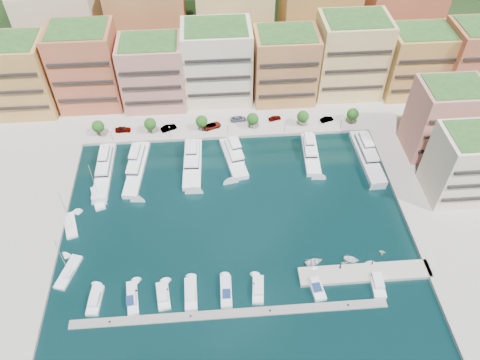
{
  "coord_description": "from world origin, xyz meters",
  "views": [
    {
      "loc": [
        -4.75,
        -81.3,
        97.39
      ],
      "look_at": [
        1.93,
        6.06,
        6.0
      ],
      "focal_mm": 35.0,
      "sensor_mm": 36.0,
      "label": 1
    }
  ],
  "objects_px": {
    "car_3": "(238,119)",
    "yacht_5": "(310,152)",
    "yacht_1": "(137,166)",
    "tender_0": "(314,262)",
    "person_0": "(340,267)",
    "tree_3": "(253,119)",
    "cruiser_3": "(191,294)",
    "sailboat_0": "(69,273)",
    "tree_0": "(98,126)",
    "cruiser_7": "(316,286)",
    "cruiser_5": "(258,290)",
    "sailboat_2": "(98,198)",
    "lamppost_3": "(285,124)",
    "cruiser_4": "(226,292)",
    "lamppost_2": "(228,127)",
    "sailboat_1": "(71,226)",
    "yacht_6": "(367,154)",
    "lamppost_0": "(111,133)",
    "lamppost_1": "(170,130)",
    "tree_5": "(353,114)",
    "tree_4": "(303,116)",
    "cruiser_1": "(132,298)",
    "lamppost_4": "(342,121)",
    "tender_3": "(382,252)",
    "yacht_2": "(193,161)",
    "car_4": "(275,118)",
    "tree_1": "(150,124)",
    "cruiser_0": "(95,301)",
    "car_2": "(212,126)",
    "cruiser_9": "(377,282)",
    "tree_2": "(202,121)",
    "car_1": "(169,128)",
    "person_1": "(372,262)",
    "cruiser_2": "(163,296)",
    "tender_2": "(351,259)",
    "tender_1": "(344,263)",
    "car_5": "(327,119)"
  },
  "relations": [
    {
      "from": "tree_1",
      "to": "lamppost_2",
      "type": "height_order",
      "value": "tree_1"
    },
    {
      "from": "tree_4",
      "to": "lamppost_4",
      "type": "distance_m",
      "value": 12.25
    },
    {
      "from": "yacht_1",
      "to": "tender_0",
      "type": "xyz_separation_m",
      "value": [
        45.83,
        -36.59,
        -0.63
      ]
    },
    {
      "from": "tree_4",
      "to": "yacht_2",
      "type": "height_order",
      "value": "tree_4"
    },
    {
      "from": "car_4",
      "to": "person_0",
      "type": "xyz_separation_m",
      "value": [
        8.42,
        -57.88,
        0.23
      ]
    },
    {
      "from": "tender_0",
      "to": "tender_3",
      "type": "relative_size",
      "value": 2.57
    },
    {
      "from": "lamppost_1",
      "to": "tree_4",
      "type": "bearing_deg",
      "value": 3.13
    },
    {
      "from": "lamppost_0",
      "to": "cruiser_7",
      "type": "relative_size",
      "value": 0.51
    },
    {
      "from": "yacht_2",
      "to": "cruiser_1",
      "type": "relative_size",
      "value": 2.32
    },
    {
      "from": "cruiser_5",
      "to": "sailboat_2",
      "type": "distance_m",
      "value": 52.29
    },
    {
      "from": "tree_1",
      "to": "tree_5",
      "type": "distance_m",
      "value": 64.0
    },
    {
      "from": "lamppost_3",
      "to": "cruiser_1",
      "type": "distance_m",
      "value": 70.75
    },
    {
      "from": "tree_0",
      "to": "cruiser_7",
      "type": "relative_size",
      "value": 0.69
    },
    {
      "from": "tree_4",
      "to": "lamppost_4",
      "type": "height_order",
      "value": "tree_4"
    },
    {
      "from": "tree_4",
      "to": "lamppost_1",
      "type": "relative_size",
      "value": 1.35
    },
    {
      "from": "cruiser_1",
      "to": "cruiser_3",
      "type": "xyz_separation_m",
      "value": [
        13.45,
        0.02,
        -0.02
      ]
    },
    {
      "from": "person_0",
      "to": "cruiser_3",
      "type": "bearing_deg",
      "value": 48.69
    },
    {
      "from": "lamppost_0",
      "to": "cruiser_5",
      "type": "height_order",
      "value": "lamppost_0"
    },
    {
      "from": "yacht_2",
      "to": "tender_3",
      "type": "relative_size",
      "value": 11.99
    },
    {
      "from": "tender_1",
      "to": "yacht_6",
      "type": "bearing_deg",
      "value": -15.24
    },
    {
      "from": "tree_3",
      "to": "cruiser_7",
      "type": "distance_m",
      "value": 59.03
    },
    {
      "from": "yacht_2",
      "to": "car_4",
      "type": "xyz_separation_m",
      "value": [
        26.83,
        17.56,
        0.5
      ]
    },
    {
      "from": "sailboat_0",
      "to": "car_1",
      "type": "relative_size",
      "value": 2.63
    },
    {
      "from": "sailboat_1",
      "to": "cruiser_0",
      "type": "bearing_deg",
      "value": -67.35
    },
    {
      "from": "tree_5",
      "to": "cruiser_9",
      "type": "relative_size",
      "value": 0.62
    },
    {
      "from": "lamppost_2",
      "to": "sailboat_1",
      "type": "height_order",
      "value": "sailboat_1"
    },
    {
      "from": "cruiser_9",
      "to": "cruiser_1",
      "type": "bearing_deg",
      "value": -179.98
    },
    {
      "from": "tree_4",
      "to": "yacht_5",
      "type": "bearing_deg",
      "value": -87.79
    },
    {
      "from": "tree_2",
      "to": "person_1",
      "type": "xyz_separation_m",
      "value": [
        40.04,
        -53.5,
        -2.91
      ]
    },
    {
      "from": "tree_2",
      "to": "car_2",
      "type": "distance_m",
      "value": 4.55
    },
    {
      "from": "lamppost_4",
      "to": "lamppost_3",
      "type": "bearing_deg",
      "value": 180.0
    },
    {
      "from": "yacht_6",
      "to": "sailboat_0",
      "type": "xyz_separation_m",
      "value": [
        -82.65,
        -34.83,
        -0.9
      ]
    },
    {
      "from": "cruiser_7",
      "to": "cruiser_5",
      "type": "bearing_deg",
      "value": 179.89
    },
    {
      "from": "tree_0",
      "to": "cruiser_2",
      "type": "distance_m",
      "value": 62.15
    },
    {
      "from": "cruiser_3",
      "to": "sailboat_0",
      "type": "relative_size",
      "value": 0.64
    },
    {
      "from": "tree_5",
      "to": "tree_4",
      "type": "bearing_deg",
      "value": 180.0
    },
    {
      "from": "tree_2",
      "to": "yacht_6",
      "type": "bearing_deg",
      "value": -16.9
    },
    {
      "from": "tender_0",
      "to": "tender_1",
      "type": "relative_size",
      "value": 3.09
    },
    {
      "from": "cruiser_5",
      "to": "person_0",
      "type": "bearing_deg",
      "value": 10.84
    },
    {
      "from": "lamppost_0",
      "to": "car_5",
      "type": "distance_m",
      "value": 68.58
    },
    {
      "from": "sailboat_1",
      "to": "yacht_6",
      "type": "bearing_deg",
      "value": 13.49
    },
    {
      "from": "yacht_6",
      "to": "cruiser_9",
      "type": "height_order",
      "value": "yacht_6"
    },
    {
      "from": "car_3",
      "to": "yacht_5",
      "type": "bearing_deg",
      "value": -134.83
    },
    {
      "from": "cruiser_7",
      "to": "cruiser_2",
      "type": "bearing_deg",
      "value": 179.96
    },
    {
      "from": "lamppost_3",
      "to": "cruiser_4",
      "type": "distance_m",
      "value": 59.96
    },
    {
      "from": "tree_2",
      "to": "tender_2",
      "type": "relative_size",
      "value": 1.5
    },
    {
      "from": "lamppost_1",
      "to": "sailboat_0",
      "type": "xyz_separation_m",
      "value": [
        -23.41,
        -47.49,
        -3.52
      ]
    },
    {
      "from": "cruiser_0",
      "to": "car_2",
      "type": "xyz_separation_m",
      "value": [
        29.12,
        59.35,
        1.25
      ]
    },
    {
      "from": "yacht_6",
      "to": "cruiser_1",
      "type": "bearing_deg",
      "value": -147.05
    },
    {
      "from": "person_0",
      "to": "tree_3",
      "type": "bearing_deg",
      "value": -30.97
    }
  ]
}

